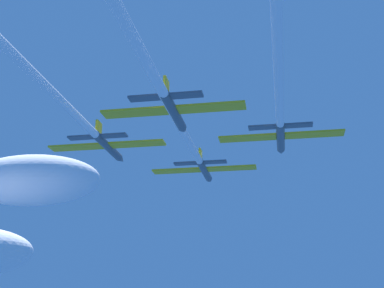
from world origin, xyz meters
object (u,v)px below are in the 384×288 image
jet_left_wing (37,77)px  jet_right_wing (279,82)px  jet_slot (125,21)px  jet_lead (179,124)px

jet_left_wing → jet_right_wing: jet_right_wing is taller
jet_left_wing → jet_slot: size_ratio=1.11×
jet_slot → jet_right_wing: bearing=51.0°
jet_lead → jet_right_wing: (12.68, -8.68, 0.66)m
jet_lead → jet_left_wing: size_ratio=0.96×
jet_left_wing → jet_lead: bearing=49.9°
jet_right_wing → jet_slot: jet_right_wing is taller
jet_lead → jet_slot: bearing=-89.6°
jet_left_wing → jet_slot: (12.49, -9.50, -0.53)m
jet_lead → jet_left_wing: 19.09m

